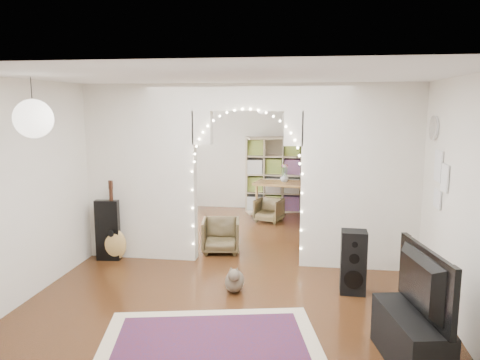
# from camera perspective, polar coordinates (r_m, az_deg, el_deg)

# --- Properties ---
(floor) EXTENTS (7.50, 7.50, 0.00)m
(floor) POSITION_cam_1_polar(r_m,az_deg,el_deg) (7.33, 0.88, -9.86)
(floor) COLOR black
(floor) RESTS_ON ground
(ceiling) EXTENTS (5.00, 7.50, 0.02)m
(ceiling) POSITION_cam_1_polar(r_m,az_deg,el_deg) (6.93, 0.93, 11.73)
(ceiling) COLOR white
(ceiling) RESTS_ON wall_back
(wall_back) EXTENTS (5.00, 0.02, 2.70)m
(wall_back) POSITION_cam_1_polar(r_m,az_deg,el_deg) (10.71, 3.55, 3.60)
(wall_back) COLOR silver
(wall_back) RESTS_ON floor
(wall_front) EXTENTS (5.00, 0.02, 2.70)m
(wall_front) POSITION_cam_1_polar(r_m,az_deg,el_deg) (3.41, -7.52, -8.73)
(wall_front) COLOR silver
(wall_front) RESTS_ON floor
(wall_left) EXTENTS (0.02, 7.50, 2.70)m
(wall_left) POSITION_cam_1_polar(r_m,az_deg,el_deg) (7.74, -17.78, 1.01)
(wall_left) COLOR silver
(wall_left) RESTS_ON floor
(wall_right) EXTENTS (0.02, 7.50, 2.70)m
(wall_right) POSITION_cam_1_polar(r_m,az_deg,el_deg) (7.13, 21.26, 0.15)
(wall_right) COLOR silver
(wall_right) RESTS_ON floor
(divider_wall) EXTENTS (5.00, 0.20, 2.70)m
(divider_wall) POSITION_cam_1_polar(r_m,az_deg,el_deg) (6.99, 0.91, 1.24)
(divider_wall) COLOR silver
(divider_wall) RESTS_ON floor
(fairy_lights) EXTENTS (1.64, 0.04, 1.60)m
(fairy_lights) POSITION_cam_1_polar(r_m,az_deg,el_deg) (6.85, 0.77, 2.12)
(fairy_lights) COLOR #FFEABF
(fairy_lights) RESTS_ON divider_wall
(window) EXTENTS (0.04, 1.20, 1.40)m
(window) POSITION_cam_1_polar(r_m,az_deg,el_deg) (9.35, -12.81, 3.49)
(window) COLOR white
(window) RESTS_ON wall_left
(wall_clock) EXTENTS (0.03, 0.31, 0.31)m
(wall_clock) POSITION_cam_1_polar(r_m,az_deg,el_deg) (6.47, 22.63, 5.89)
(wall_clock) COLOR white
(wall_clock) RESTS_ON wall_right
(picture_frames) EXTENTS (0.02, 0.50, 0.70)m
(picture_frames) POSITION_cam_1_polar(r_m,az_deg,el_deg) (6.14, 23.18, 0.07)
(picture_frames) COLOR white
(picture_frames) RESTS_ON wall_right
(paper_lantern) EXTENTS (0.40, 0.40, 0.40)m
(paper_lantern) POSITION_cam_1_polar(r_m,az_deg,el_deg) (5.28, -23.88, 6.85)
(paper_lantern) COLOR white
(paper_lantern) RESTS_ON ceiling
(ceiling_fan) EXTENTS (1.10, 1.10, 0.30)m
(ceiling_fan) POSITION_cam_1_polar(r_m,az_deg,el_deg) (8.91, 2.64, 9.24)
(ceiling_fan) COLOR #B5833C
(ceiling_fan) RESTS_ON ceiling
(area_rug) EXTENTS (2.52, 2.09, 0.02)m
(area_rug) POSITION_cam_1_polar(r_m,az_deg,el_deg) (4.96, -3.65, -19.60)
(area_rug) COLOR maroon
(area_rug) RESTS_ON floor
(guitar_case) EXTENTS (0.37, 0.15, 0.95)m
(guitar_case) POSITION_cam_1_polar(r_m,az_deg,el_deg) (7.54, -15.82, -5.93)
(guitar_case) COLOR black
(guitar_case) RESTS_ON floor
(acoustic_guitar) EXTENTS (0.45, 0.29, 1.06)m
(acoustic_guitar) POSITION_cam_1_polar(r_m,az_deg,el_deg) (7.51, -15.26, -6.03)
(acoustic_guitar) COLOR #AC8945
(acoustic_guitar) RESTS_ON floor
(tabby_cat) EXTENTS (0.29, 0.58, 0.38)m
(tabby_cat) POSITION_cam_1_polar(r_m,az_deg,el_deg) (6.16, -0.67, -12.11)
(tabby_cat) COLOR brown
(tabby_cat) RESTS_ON floor
(floor_speaker) EXTENTS (0.33, 0.29, 0.82)m
(floor_speaker) POSITION_cam_1_polar(r_m,az_deg,el_deg) (6.21, 13.65, -9.72)
(floor_speaker) COLOR black
(floor_speaker) RESTS_ON floor
(media_console) EXTENTS (0.59, 1.06, 0.50)m
(media_console) POSITION_cam_1_polar(r_m,az_deg,el_deg) (4.83, 20.05, -17.78)
(media_console) COLOR black
(media_console) RESTS_ON floor
(tv) EXTENTS (0.35, 1.08, 0.62)m
(tv) POSITION_cam_1_polar(r_m,az_deg,el_deg) (4.60, 20.44, -11.55)
(tv) COLOR black
(tv) RESTS_ON media_console
(bookcase) EXTENTS (1.68, 1.01, 1.69)m
(bookcase) POSITION_cam_1_polar(r_m,az_deg,el_deg) (10.50, 5.26, 0.68)
(bookcase) COLOR #C3AE8D
(bookcase) RESTS_ON floor
(dining_table) EXTENTS (1.33, 1.02, 0.76)m
(dining_table) POSITION_cam_1_polar(r_m,az_deg,el_deg) (10.05, 5.43, -0.64)
(dining_table) COLOR brown
(dining_table) RESTS_ON floor
(flower_vase) EXTENTS (0.22, 0.22, 0.19)m
(flower_vase) POSITION_cam_1_polar(r_m,az_deg,el_deg) (10.02, 5.44, 0.31)
(flower_vase) COLOR white
(flower_vase) RESTS_ON dining_table
(dining_chair_left) EXTENTS (0.64, 0.65, 0.48)m
(dining_chair_left) POSITION_cam_1_polar(r_m,az_deg,el_deg) (9.68, 3.54, -3.68)
(dining_chair_left) COLOR #4A3E25
(dining_chair_left) RESTS_ON floor
(dining_chair_right) EXTENTS (0.67, 0.68, 0.55)m
(dining_chair_right) POSITION_cam_1_polar(r_m,az_deg,el_deg) (7.70, -2.34, -6.78)
(dining_chair_right) COLOR #4A3E25
(dining_chair_right) RESTS_ON floor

